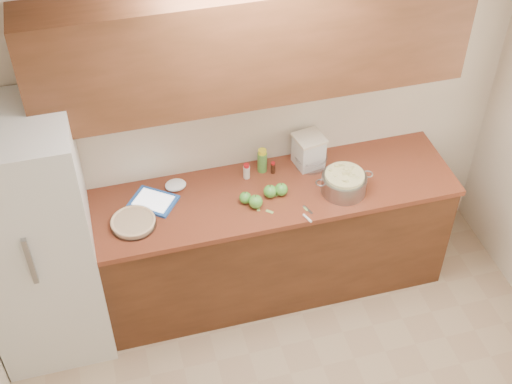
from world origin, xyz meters
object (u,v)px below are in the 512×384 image
object	(u,v)px
colander	(344,183)
flour_canister	(309,150)
tablet	(153,201)
pie	(133,222)

from	to	relation	value
colander	flour_canister	xyz separation A→B (m)	(-0.14, 0.32, 0.05)
flour_canister	tablet	size ratio (longest dim) A/B	0.66
colander	tablet	xyz separation A→B (m)	(-1.22, 0.21, -0.06)
tablet	pie	bearing A→B (deg)	-94.91
pie	colander	bearing A→B (deg)	-1.80
colander	flour_canister	bearing A→B (deg)	112.92
pie	flour_canister	xyz separation A→B (m)	(1.24, 0.28, 0.09)
colander	tablet	bearing A→B (deg)	170.02
pie	colander	distance (m)	1.38
pie	flour_canister	size ratio (longest dim) A/B	1.25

